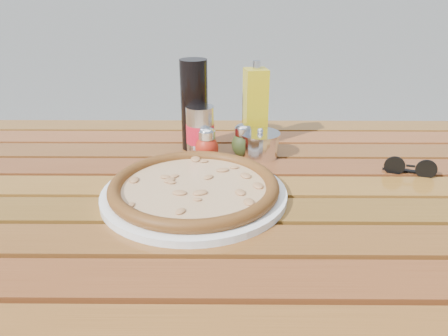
{
  "coord_description": "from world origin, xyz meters",
  "views": [
    {
      "loc": [
        0.01,
        -0.81,
        1.14
      ],
      "look_at": [
        0.0,
        0.02,
        0.78
      ],
      "focal_mm": 35.0,
      "sensor_mm": 36.0,
      "label": 1
    }
  ],
  "objects_px": {
    "plate": "(194,194)",
    "soda_can": "(200,132)",
    "pepper_shaker": "(207,145)",
    "dark_bottle": "(194,105)",
    "parmesan_tin": "(260,144)",
    "oregano_shaker": "(243,141)",
    "olive_oil_cruet": "(255,106)",
    "pizza": "(194,186)",
    "table": "(224,217)",
    "sunglasses": "(410,168)"
  },
  "relations": [
    {
      "from": "dark_bottle",
      "to": "soda_can",
      "type": "xyz_separation_m",
      "value": [
        0.02,
        -0.05,
        -0.05
      ]
    },
    {
      "from": "soda_can",
      "to": "pepper_shaker",
      "type": "bearing_deg",
      "value": -64.37
    },
    {
      "from": "soda_can",
      "to": "sunglasses",
      "type": "bearing_deg",
      "value": -14.16
    },
    {
      "from": "oregano_shaker",
      "to": "plate",
      "type": "bearing_deg",
      "value": -115.14
    },
    {
      "from": "olive_oil_cruet",
      "to": "parmesan_tin",
      "type": "relative_size",
      "value": 2.03
    },
    {
      "from": "plate",
      "to": "pizza",
      "type": "bearing_deg",
      "value": 116.57
    },
    {
      "from": "plate",
      "to": "pizza",
      "type": "xyz_separation_m",
      "value": [
        -0.0,
        0.0,
        0.02
      ]
    },
    {
      "from": "dark_bottle",
      "to": "parmesan_tin",
      "type": "distance_m",
      "value": 0.19
    },
    {
      "from": "pizza",
      "to": "parmesan_tin",
      "type": "distance_m",
      "value": 0.26
    },
    {
      "from": "oregano_shaker",
      "to": "soda_can",
      "type": "bearing_deg",
      "value": 175.12
    },
    {
      "from": "oregano_shaker",
      "to": "parmesan_tin",
      "type": "xyz_separation_m",
      "value": [
        0.04,
        -0.0,
        -0.01
      ]
    },
    {
      "from": "plate",
      "to": "parmesan_tin",
      "type": "bearing_deg",
      "value": 56.74
    },
    {
      "from": "oregano_shaker",
      "to": "olive_oil_cruet",
      "type": "distance_m",
      "value": 0.12
    },
    {
      "from": "soda_can",
      "to": "parmesan_tin",
      "type": "bearing_deg",
      "value": -3.57
    },
    {
      "from": "pizza",
      "to": "oregano_shaker",
      "type": "bearing_deg",
      "value": 64.86
    },
    {
      "from": "table",
      "to": "parmesan_tin",
      "type": "bearing_deg",
      "value": 62.6
    },
    {
      "from": "plate",
      "to": "soda_can",
      "type": "height_order",
      "value": "soda_can"
    },
    {
      "from": "parmesan_tin",
      "to": "sunglasses",
      "type": "distance_m",
      "value": 0.34
    },
    {
      "from": "plate",
      "to": "parmesan_tin",
      "type": "relative_size",
      "value": 3.48
    },
    {
      "from": "sunglasses",
      "to": "plate",
      "type": "bearing_deg",
      "value": -149.64
    },
    {
      "from": "dark_bottle",
      "to": "soda_can",
      "type": "bearing_deg",
      "value": -71.6
    },
    {
      "from": "plate",
      "to": "parmesan_tin",
      "type": "height_order",
      "value": "parmesan_tin"
    },
    {
      "from": "oregano_shaker",
      "to": "pizza",
      "type": "bearing_deg",
      "value": -115.14
    },
    {
      "from": "pizza",
      "to": "table",
      "type": "bearing_deg",
      "value": 43.02
    },
    {
      "from": "plate",
      "to": "pizza",
      "type": "relative_size",
      "value": 0.81
    },
    {
      "from": "table",
      "to": "plate",
      "type": "bearing_deg",
      "value": -136.98
    },
    {
      "from": "oregano_shaker",
      "to": "parmesan_tin",
      "type": "distance_m",
      "value": 0.04
    },
    {
      "from": "pepper_shaker",
      "to": "sunglasses",
      "type": "bearing_deg",
      "value": -10.39
    },
    {
      "from": "plate",
      "to": "dark_bottle",
      "type": "relative_size",
      "value": 1.64
    },
    {
      "from": "plate",
      "to": "sunglasses",
      "type": "bearing_deg",
      "value": 13.31
    },
    {
      "from": "soda_can",
      "to": "parmesan_tin",
      "type": "relative_size",
      "value": 1.16
    },
    {
      "from": "pizza",
      "to": "dark_bottle",
      "type": "distance_m",
      "value": 0.29
    },
    {
      "from": "table",
      "to": "soda_can",
      "type": "distance_m",
      "value": 0.23
    },
    {
      "from": "table",
      "to": "parmesan_tin",
      "type": "distance_m",
      "value": 0.21
    },
    {
      "from": "plate",
      "to": "dark_bottle",
      "type": "xyz_separation_m",
      "value": [
        -0.02,
        0.27,
        0.1
      ]
    },
    {
      "from": "dark_bottle",
      "to": "soda_can",
      "type": "distance_m",
      "value": 0.07
    },
    {
      "from": "pizza",
      "to": "olive_oil_cruet",
      "type": "bearing_deg",
      "value": 66.86
    },
    {
      "from": "pizza",
      "to": "parmesan_tin",
      "type": "bearing_deg",
      "value": 56.74
    },
    {
      "from": "pepper_shaker",
      "to": "oregano_shaker",
      "type": "distance_m",
      "value": 0.09
    },
    {
      "from": "soda_can",
      "to": "parmesan_tin",
      "type": "distance_m",
      "value": 0.14
    },
    {
      "from": "soda_can",
      "to": "plate",
      "type": "bearing_deg",
      "value": -90.01
    },
    {
      "from": "pepper_shaker",
      "to": "dark_bottle",
      "type": "relative_size",
      "value": 0.37
    },
    {
      "from": "pepper_shaker",
      "to": "dark_bottle",
      "type": "distance_m",
      "value": 0.11
    },
    {
      "from": "parmesan_tin",
      "to": "oregano_shaker",
      "type": "bearing_deg",
      "value": 179.76
    },
    {
      "from": "olive_oil_cruet",
      "to": "sunglasses",
      "type": "relative_size",
      "value": 1.9
    },
    {
      "from": "parmesan_tin",
      "to": "soda_can",
      "type": "bearing_deg",
      "value": 176.43
    },
    {
      "from": "pepper_shaker",
      "to": "soda_can",
      "type": "relative_size",
      "value": 0.68
    },
    {
      "from": "olive_oil_cruet",
      "to": "dark_bottle",
      "type": "bearing_deg",
      "value": -164.35
    },
    {
      "from": "pepper_shaker",
      "to": "oregano_shaker",
      "type": "bearing_deg",
      "value": 17.12
    },
    {
      "from": "pizza",
      "to": "dark_bottle",
      "type": "relative_size",
      "value": 2.03
    }
  ]
}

